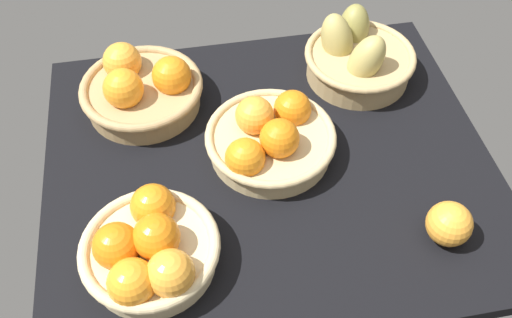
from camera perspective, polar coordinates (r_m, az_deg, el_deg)
market_tray at (r=106.40cm, az=1.37°, el=-0.67°), size 84.00×72.00×3.00cm
basket_near_left at (r=90.52cm, az=-10.95°, el=-9.20°), size 22.65×22.65×11.07cm
basket_far_right_pears at (r=121.16cm, az=10.33°, el=10.26°), size 23.36×24.46×14.09cm
basket_far_left at (r=114.89cm, az=-11.67°, el=7.16°), size 24.75×24.75×11.46cm
basket_center at (r=103.79cm, az=1.42°, el=2.22°), size 24.68×24.68×10.54cm
loose_orange_front_gap at (r=97.64cm, az=19.23°, el=-6.31°), size 7.66×7.66×7.66cm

